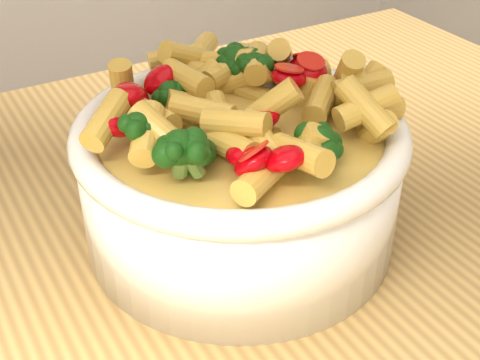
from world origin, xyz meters
TOP-DOWN VIEW (x-y plane):
  - table at (0.00, 0.00)m, footprint 1.20×0.80m
  - serving_bowl at (0.08, 0.00)m, footprint 0.27×0.27m
  - pasta_salad at (0.08, 0.00)m, footprint 0.22×0.22m

SIDE VIEW (x-z plane):
  - table at x=0.00m, z-range 0.35..1.25m
  - serving_bowl at x=0.08m, z-range 0.90..1.02m
  - pasta_salad at x=0.08m, z-range 1.01..1.06m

